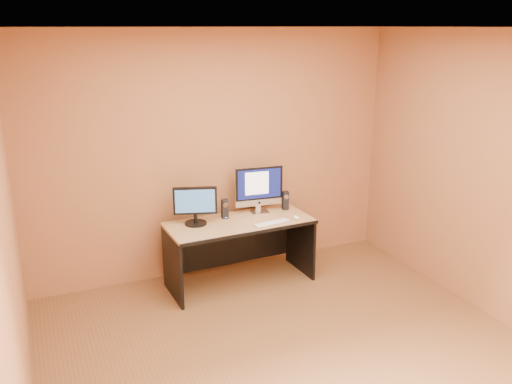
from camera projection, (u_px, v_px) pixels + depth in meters
floor at (300, 363)px, 4.37m from camera, size 4.00×4.00×0.00m
walls at (304, 211)px, 3.99m from camera, size 4.00×4.00×2.60m
ceiling at (310, 27)px, 3.61m from camera, size 4.00×4.00×0.00m
desk at (240, 253)px, 5.65m from camera, size 1.51×0.71×0.69m
imac at (260, 189)px, 5.76m from camera, size 0.55×0.25×0.51m
second_monitor at (195, 206)px, 5.42m from camera, size 0.49×0.35×0.39m
speaker_left at (225, 209)px, 5.62m from camera, size 0.07×0.07×0.20m
speaker_right at (285, 200)px, 5.89m from camera, size 0.07×0.07×0.20m
keyboard at (272, 223)px, 5.49m from camera, size 0.41×0.16×0.02m
mouse at (296, 217)px, 5.62m from camera, size 0.06×0.10×0.03m
cable_a at (258, 209)px, 5.92m from camera, size 0.12×0.18×0.01m
cable_b at (252, 210)px, 5.89m from camera, size 0.08×0.15×0.01m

